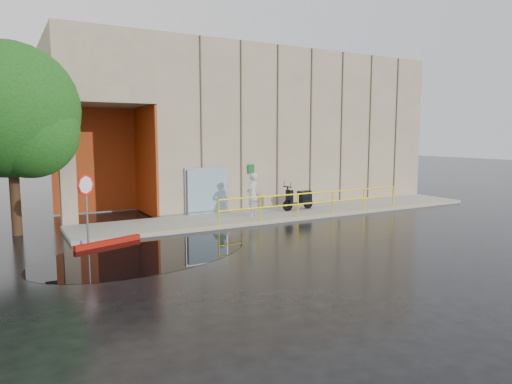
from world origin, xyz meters
TOP-DOWN VIEW (x-y plane):
  - ground at (0.00, 0.00)m, footprint 120.00×120.00m
  - sidewalk at (4.00, 4.50)m, footprint 20.00×3.00m
  - building at (5.10, 10.98)m, footprint 20.00×10.17m
  - guardrail at (4.25, 3.15)m, footprint 9.56×0.06m
  - person at (1.67, 4.31)m, footprint 0.83×0.79m
  - scooter at (4.41, 4.71)m, footprint 1.86×0.82m
  - stop_sign at (-5.50, 2.65)m, footprint 0.62×0.46m
  - red_curb at (-4.89, 2.50)m, footprint 2.32×0.96m
  - puddle at (-4.12, 0.71)m, footprint 7.98×6.02m
  - tree_near at (-7.35, 5.65)m, footprint 4.89×4.89m

SIDE VIEW (x-z plane):
  - ground at x=0.00m, z-range 0.00..0.00m
  - puddle at x=-4.12m, z-range 0.00..0.01m
  - sidewalk at x=4.00m, z-range 0.00..0.15m
  - red_curb at x=-4.89m, z-range 0.00..0.18m
  - guardrail at x=4.25m, z-range 0.16..1.19m
  - scooter at x=4.41m, z-range 0.25..1.67m
  - person at x=1.67m, z-range 0.15..2.05m
  - stop_sign at x=-5.50m, z-range 0.57..3.00m
  - building at x=5.10m, z-range 0.21..8.21m
  - tree_near at x=-7.35m, z-range 0.87..7.90m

